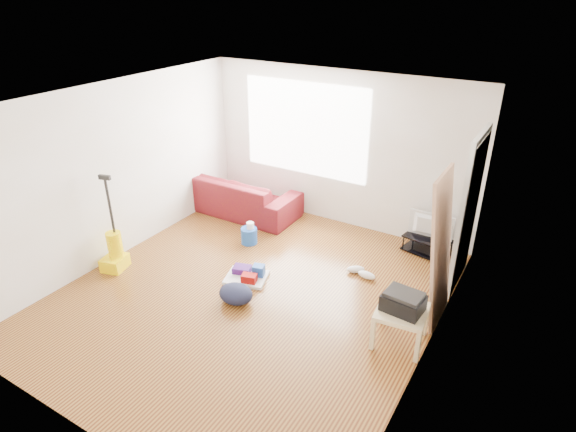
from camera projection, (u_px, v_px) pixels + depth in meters
The scene contains 13 objects.
room at pixel (259, 204), 5.78m from camera, with size 4.51×5.01×2.51m.
sofa at pixel (237, 211), 8.51m from camera, with size 2.23×0.87×0.65m, color #560A1B.
tv_stand at pixel (427, 245), 7.14m from camera, with size 0.73×0.51×0.25m.
tv at pixel (430, 227), 7.01m from camera, with size 0.65×0.09×0.37m, color black.
side_table at pixel (401, 315), 5.28m from camera, with size 0.59×0.59×0.44m.
printer at pixel (403, 302), 5.21m from camera, with size 0.46×0.36×0.22m.
bucket at pixel (249, 243), 7.47m from camera, with size 0.25×0.25×0.25m, color blue.
toilet_paper at pixel (250, 233), 7.39m from camera, with size 0.11×0.11×0.10m, color white.
cleaning_tray at pixel (248, 275), 6.55m from camera, with size 0.65×0.58×0.20m.
backpack at pixel (236, 302), 6.11m from camera, with size 0.45×0.36×0.25m, color black.
sneakers at pixel (361, 272), 6.63m from camera, with size 0.45×0.23×0.10m.
vacuum at pixel (115, 252), 6.72m from camera, with size 0.37×0.40×1.39m.
door_panel at pixel (431, 315), 5.88m from camera, with size 0.04×0.74×1.84m, color #9C7355.
Camera 1 is at (3.06, -4.17, 3.69)m, focal length 30.00 mm.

